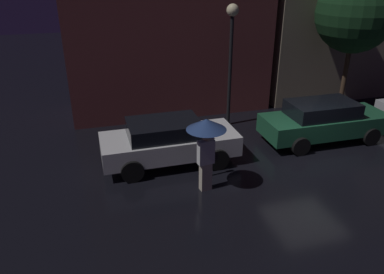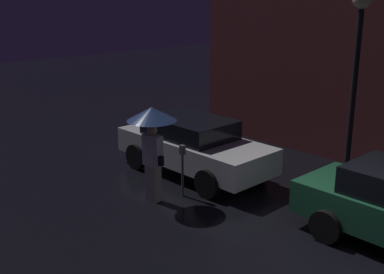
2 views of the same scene
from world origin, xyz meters
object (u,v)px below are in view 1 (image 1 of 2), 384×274
parked_car_green (324,120)px  street_lamp_near (231,41)px  parked_car_white (168,141)px  pedestrian_with_umbrella (206,135)px  parking_meter (207,154)px

parked_car_green → street_lamp_near: 4.55m
parked_car_green → parked_car_white: bearing=-178.2°
pedestrian_with_umbrella → parked_car_white: bearing=-78.2°
street_lamp_near → parking_meter: bearing=-119.8°
parked_car_white → street_lamp_near: bearing=39.1°
parked_car_green → street_lamp_near: bearing=140.1°
parked_car_green → pedestrian_with_umbrella: (-5.24, -2.01, 0.96)m
parked_car_white → parked_car_green: bearing=0.8°
parked_car_white → pedestrian_with_umbrella: bearing=-71.0°
parking_meter → street_lamp_near: 5.08m
parked_car_white → pedestrian_with_umbrella: (0.66, -1.91, 0.96)m
parked_car_green → pedestrian_with_umbrella: bearing=-158.2°
parked_car_green → street_lamp_near: size_ratio=0.99×
parked_car_white → parking_meter: parked_car_white is taller
pedestrian_with_umbrella → parking_meter: size_ratio=1.76×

